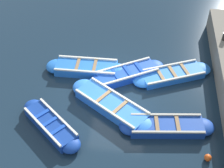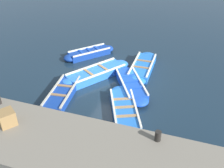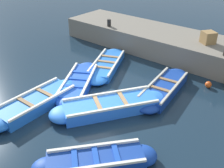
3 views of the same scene
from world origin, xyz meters
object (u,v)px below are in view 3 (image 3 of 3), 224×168
boat_tucked (37,102)px  wooden_crate (208,37)px  boat_stern_in (96,162)px  boat_alongside (110,106)px  boat_inner_gap (107,65)px  bollard_north (109,23)px  buoy_orange_near (208,85)px  boat_mid_row (79,83)px  boat_bow_out (164,88)px

boat_tucked → wooden_crate: 7.63m
boat_stern_in → boat_alongside: boat_alongside is taller
boat_inner_gap → bollard_north: size_ratio=10.65×
boat_alongside → bollard_north: (-4.63, -3.93, 1.00)m
boat_tucked → wooden_crate: wooden_crate is taller
buoy_orange_near → boat_inner_gap: bearing=-74.1°
boat_tucked → buoy_orange_near: (-5.01, 4.02, -0.06)m
boat_tucked → bollard_north: bollard_north is taller
boat_inner_gap → boat_mid_row: size_ratio=1.07×
boat_inner_gap → boat_mid_row: boat_mid_row is taller
boat_mid_row → bollard_north: 4.74m
bollard_north → buoy_orange_near: bearing=79.9°
boat_inner_gap → buoy_orange_near: size_ratio=14.87×
boat_inner_gap → wooden_crate: size_ratio=7.18×
boat_tucked → bollard_north: 6.40m
boat_inner_gap → boat_alongside: (2.41, 2.22, 0.05)m
boat_tucked → wooden_crate: size_ratio=7.15×
boat_stern_in → boat_mid_row: bearing=-128.3°
boat_bow_out → boat_inner_gap: bearing=-94.4°
boat_stern_in → wooden_crate: 7.69m
boat_inner_gap → bollard_north: bearing=-142.5°
boat_stern_in → boat_inner_gap: boat_stern_in is taller
boat_tucked → wooden_crate: bearing=156.2°
boat_bow_out → buoy_orange_near: 1.82m
boat_inner_gap → boat_tucked: size_ratio=1.00×
boat_mid_row → boat_tucked: bearing=-4.0°
bollard_north → boat_bow_out: bearing=62.5°
boat_bow_out → boat_tucked: (3.59, -2.87, 0.02)m
boat_stern_in → buoy_orange_near: size_ratio=11.61×
bollard_north → boat_mid_row: bearing=25.2°
boat_stern_in → bollard_north: bearing=-142.3°
boat_bow_out → bollard_north: bollard_north is taller
boat_tucked → boat_bow_out: bearing=141.4°
boat_mid_row → bollard_north: size_ratio=9.98×
boat_tucked → boat_alongside: boat_alongside is taller
boat_stern_in → boat_inner_gap: 5.72m
boat_alongside → wooden_crate: 5.68m
wooden_crate → bollard_north: bearing=-80.0°
wooden_crate → boat_inner_gap: bearing=-45.9°
boat_bow_out → buoy_orange_near: size_ratio=14.47×
boat_mid_row → buoy_orange_near: 5.00m
boat_alongside → wooden_crate: size_ratio=7.49×
boat_tucked → buoy_orange_near: boat_tucked is taller
boat_stern_in → bollard_north: 8.58m
boat_bow_out → boat_mid_row: 3.24m
boat_alongside → boat_mid_row: 2.01m
bollard_north → boat_inner_gap: bearing=37.5°
boat_stern_in → boat_mid_row: boat_stern_in is taller
boat_inner_gap → boat_tucked: 3.83m
boat_mid_row → buoy_orange_near: boat_mid_row is taller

